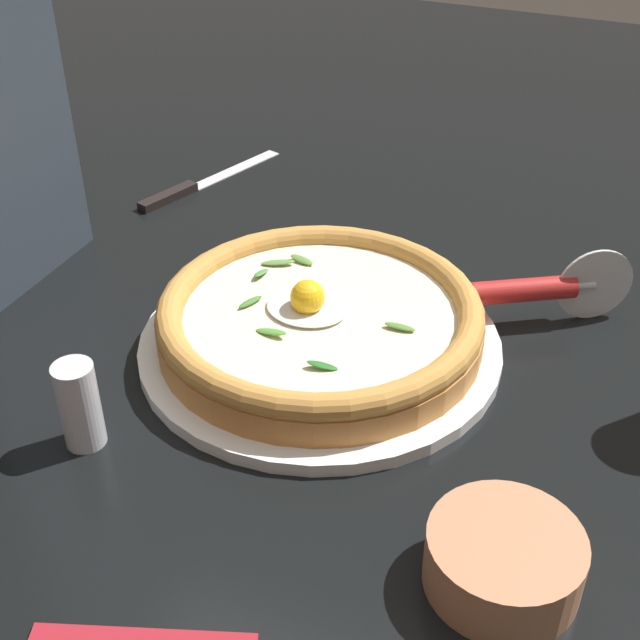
% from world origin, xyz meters
% --- Properties ---
extents(ground_plane, '(2.40, 2.40, 0.03)m').
position_xyz_m(ground_plane, '(0.00, 0.00, -0.01)').
color(ground_plane, black).
rests_on(ground_plane, ground).
extents(pizza_plate, '(0.33, 0.33, 0.01)m').
position_xyz_m(pizza_plate, '(-0.04, -0.04, 0.01)').
color(pizza_plate, white).
rests_on(pizza_plate, ground).
extents(pizza, '(0.29, 0.29, 0.06)m').
position_xyz_m(pizza, '(-0.04, -0.04, 0.03)').
color(pizza, '#CE8642').
rests_on(pizza, pizza_plate).
extents(side_bowl, '(0.10, 0.10, 0.04)m').
position_xyz_m(side_bowl, '(0.17, -0.22, 0.02)').
color(side_bowl, '#B77A55').
rests_on(side_bowl, ground).
extents(pizza_cutter, '(0.14, 0.09, 0.07)m').
position_xyz_m(pizza_cutter, '(0.13, 0.09, 0.04)').
color(pizza_cutter, silver).
rests_on(pizza_cutter, ground).
extents(table_knife, '(0.08, 0.23, 0.01)m').
position_xyz_m(table_knife, '(-0.32, 0.20, 0.00)').
color(table_knife, silver).
rests_on(table_knife, ground).
extents(pepper_shaker, '(0.03, 0.03, 0.07)m').
position_xyz_m(pepper_shaker, '(-0.16, -0.23, 0.04)').
color(pepper_shaker, silver).
rests_on(pepper_shaker, ground).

